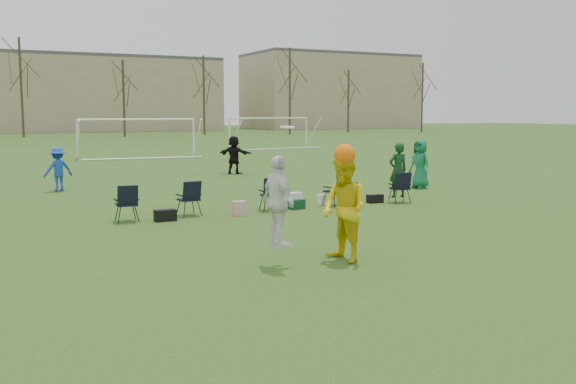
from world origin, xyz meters
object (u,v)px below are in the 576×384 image
center_contest (325,205)px  goal_right (269,124)px  fielder_blue (58,169)px  goal_mid (137,127)px  fielder_black (234,155)px  fielder_green_far (420,164)px

center_contest → goal_right: (15.67, 36.60, 0.83)m
fielder_blue → center_contest: 14.36m
fielder_blue → goal_mid: 17.94m
fielder_blue → fielder_black: 8.84m
fielder_green_far → center_contest: center_contest is taller
fielder_blue → goal_mid: (6.76, 16.58, 1.13)m
goal_right → center_contest: bearing=-121.2°
fielder_black → goal_right: goal_right is taller
center_contest → goal_mid: size_ratio=0.35×
fielder_green_far → fielder_blue: bearing=-121.3°
fielder_green_far → fielder_black: size_ratio=1.03×
fielder_blue → goal_right: goal_right is taller
fielder_green_far → fielder_black: 9.42m
fielder_green_far → center_contest: (-9.20, -8.97, 0.18)m
fielder_blue → goal_mid: bearing=-124.6°
fielder_green_far → center_contest: 12.85m
goal_right → goal_mid: bearing=-161.4°
fielder_black → goal_right: 21.93m
fielder_black → goal_mid: goal_mid is taller
fielder_green_far → goal_mid: bearing=-174.6°
fielder_blue → center_contest: size_ratio=0.62×
fielder_black → goal_right: size_ratio=0.24×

